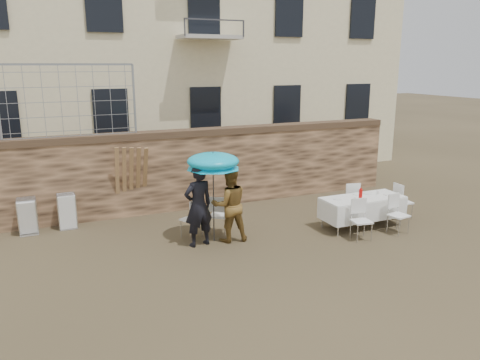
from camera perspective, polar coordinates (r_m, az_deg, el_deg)
name	(u,v)px	position (r m, az deg, el deg)	size (l,w,h in m)	color
ground	(266,277)	(9.24, 3.22, -11.76)	(80.00, 80.00, 0.00)	brown
stone_wall	(188,170)	(13.31, -6.39, 1.25)	(13.00, 0.50, 2.20)	brown
chain_link_fence	(69,102)	(12.48, -20.08, 8.96)	(3.20, 0.06, 1.80)	gray
man_suit	(198,206)	(10.47, -5.10, -3.15)	(0.68, 0.45, 1.87)	black
woman_dress	(229,205)	(10.74, -1.29, -3.02)	(0.85, 0.66, 1.75)	olive
umbrella	(213,164)	(10.47, -3.30, 1.97)	(1.22, 1.22, 1.95)	#3F3F44
couple_chair_left	(191,218)	(11.11, -5.95, -4.63)	(0.48, 0.48, 0.96)	white
couple_chair_right	(219,214)	(11.33, -2.57, -4.20)	(0.48, 0.48, 0.96)	white
banquet_table	(363,199)	(12.11, 14.76, -2.22)	(2.10, 0.85, 0.78)	white
soda_bottle	(361,194)	(11.83, 14.49, -1.71)	(0.09, 0.09, 0.26)	red
table_chair_front_left	(362,220)	(11.26, 14.60, -4.77)	(0.48, 0.48, 0.96)	white
table_chair_front_right	(399,214)	(11.95, 18.79, -3.98)	(0.48, 0.48, 0.96)	white
table_chair_back	(350,199)	(12.90, 13.21, -2.29)	(0.48, 0.48, 0.96)	white
table_chair_side	(403,201)	(13.13, 19.25, -2.43)	(0.48, 0.48, 0.96)	white
chair_stack_left	(28,214)	(12.56, -24.47, -3.74)	(0.46, 0.55, 0.92)	white
chair_stack_right	(67,209)	(12.56, -20.37, -3.35)	(0.46, 0.47, 0.92)	white
wood_planks	(129,182)	(12.65, -13.37, -0.18)	(0.70, 0.20, 2.00)	#A37749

